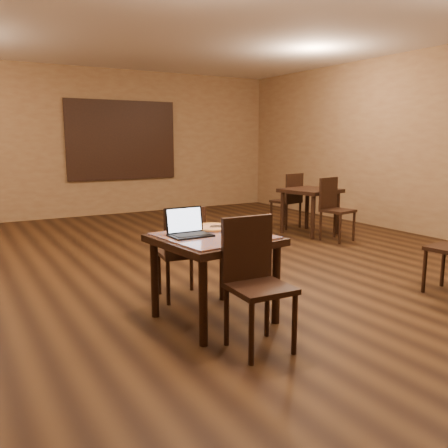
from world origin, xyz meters
TOP-DOWN VIEW (x-y plane):
  - ground at (0.00, 0.00)m, footprint 10.00×10.00m
  - wall_back at (0.00, 5.00)m, footprint 8.00×0.02m
  - wall_right at (4.00, 0.00)m, footprint 0.02×10.00m
  - ceiling at (0.00, 0.00)m, footprint 8.00×10.00m
  - mural at (0.50, 4.96)m, footprint 2.34×0.05m
  - tiled_table at (-0.82, -1.36)m, footprint 1.02×1.02m
  - chair_main_near at (-0.81, -1.98)m, footprint 0.45×0.45m
  - chair_main_far at (-0.83, -0.75)m, footprint 0.46×0.46m
  - laptop at (-1.02, -1.26)m, footprint 0.35×0.27m
  - plate at (-0.60, -1.54)m, footprint 0.28×0.28m
  - pizza_slice at (-0.60, -1.54)m, footprint 0.27×0.27m
  - pizza_pan at (-0.70, -1.12)m, footprint 0.35×0.35m
  - pizza_whole at (-0.70, -1.12)m, footprint 0.37×0.37m
  - spatula at (-0.68, -1.14)m, footprint 0.26×0.23m
  - napkin_roll at (-0.42, -1.50)m, footprint 0.10×0.17m
  - other_table_a at (2.46, 1.21)m, footprint 0.94×0.94m
  - other_table_a_chair_near at (2.45, 0.64)m, footprint 0.50×0.50m
  - other_table_a_chair_far at (2.48, 1.79)m, footprint 0.50×0.50m

SIDE VIEW (x-z plane):
  - ground at x=0.00m, z-range 0.00..0.00m
  - chair_main_far at x=-0.83m, z-range 0.06..1.00m
  - other_table_a_chair_near at x=2.45m, z-range 0.06..1.04m
  - other_table_a_chair_far at x=2.48m, z-range 0.06..1.04m
  - chair_main_near at x=-0.81m, z-range 0.06..1.06m
  - other_table_a at x=2.46m, z-range 0.25..1.01m
  - tiled_table at x=-0.82m, z-range 0.28..1.04m
  - pizza_pan at x=-0.70m, z-range 0.76..0.77m
  - plate at x=-0.60m, z-range 0.76..0.78m
  - napkin_roll at x=-0.42m, z-range 0.76..0.80m
  - pizza_whole at x=-0.70m, z-range 0.77..0.80m
  - pizza_slice at x=-0.60m, z-range 0.77..0.80m
  - spatula at x=-0.68m, z-range 0.78..0.80m
  - laptop at x=-1.02m, z-range 0.71..0.94m
  - wall_back at x=0.00m, z-range 0.00..3.00m
  - wall_right at x=4.00m, z-range 0.00..3.00m
  - mural at x=0.50m, z-range 0.73..2.37m
  - ceiling at x=0.00m, z-range 2.99..3.01m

